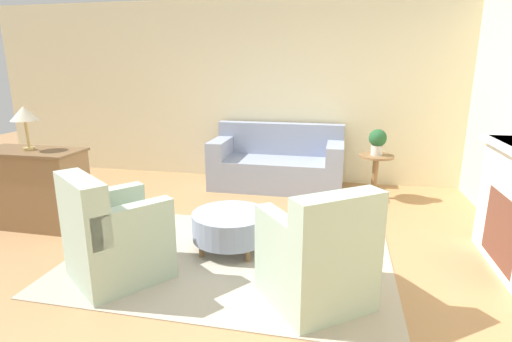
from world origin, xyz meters
The scene contains 11 objects.
ground_plane centered at (0.00, 0.00, 0.00)m, with size 16.00×16.00×0.00m, color #AD7F51.
wall_back centered at (0.00, 2.98, 1.40)m, with size 9.84×0.12×2.80m.
rug centered at (0.00, 0.00, 0.01)m, with size 3.04×2.02×0.01m.
couch centered at (0.07, 2.48, 0.34)m, with size 1.95×0.88×0.94m.
armchair_left centered at (-0.87, -0.53, 0.38)m, with size 0.99×1.00×0.95m.
armchair_right centered at (0.87, -0.53, 0.38)m, with size 0.99×1.00×0.95m.
ottoman_table centered at (-0.04, 0.23, 0.26)m, with size 0.76×0.76×0.38m.
side_table centered at (1.48, 2.23, 0.41)m, with size 0.47×0.47×0.61m.
dresser centered at (-2.39, 0.37, 0.46)m, with size 1.15×0.53×0.90m.
potted_plant_on_side_table centered at (1.48, 2.23, 0.82)m, with size 0.24×0.24×0.36m.
table_lamp centered at (-2.39, 0.37, 1.28)m, with size 0.29×0.29×0.48m.
Camera 1 is at (0.99, -3.34, 1.81)m, focal length 28.00 mm.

